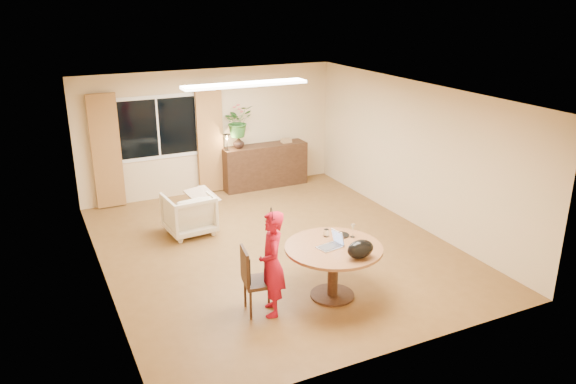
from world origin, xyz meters
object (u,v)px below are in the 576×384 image
(dining_chair, at_px, (260,280))
(sideboard, at_px, (265,166))
(dining_table, at_px, (333,257))
(armchair, at_px, (189,213))
(child, at_px, (272,264))

(dining_chair, height_order, sideboard, sideboard)
(dining_table, bearing_deg, armchair, 111.18)
(child, height_order, sideboard, child)
(dining_table, relative_size, dining_chair, 1.45)
(dining_table, height_order, child, child)
(dining_table, xyz_separation_m, child, (-0.94, -0.02, 0.11))
(child, distance_m, armchair, 3.08)
(armchair, bearing_deg, child, 89.67)
(dining_table, height_order, armchair, dining_table)
(sideboard, bearing_deg, child, -112.45)
(child, bearing_deg, dining_chair, -109.36)
(dining_table, xyz_separation_m, sideboard, (1.06, 4.81, -0.14))
(dining_chair, height_order, armchair, dining_chair)
(dining_chair, distance_m, sideboard, 5.19)
(dining_chair, bearing_deg, armchair, 100.89)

